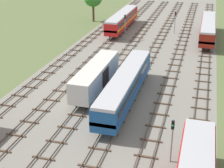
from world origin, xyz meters
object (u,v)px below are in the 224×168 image
(freight_boxcar_centre_left_midfar, at_px, (96,75))
(signal_post_mid, at_px, (175,19))
(diesel_railcar_centre_mid, at_px, (126,84))
(diesel_railcar_right_far, at_px, (208,28))
(diesel_railcar_left_farther, at_px, (122,19))
(signal_post_nearest, at_px, (125,24))
(signal_post_near, at_px, (172,135))

(freight_boxcar_centre_left_midfar, distance_m, signal_post_mid, 35.09)
(freight_boxcar_centre_left_midfar, bearing_deg, diesel_railcar_centre_mid, -25.81)
(diesel_railcar_right_far, height_order, signal_post_mid, signal_post_mid)
(diesel_railcar_left_farther, height_order, signal_post_nearest, signal_post_nearest)
(freight_boxcar_centre_left_midfar, xyz_separation_m, diesel_railcar_left_farther, (-4.81, 33.93, 0.15))
(diesel_railcar_left_farther, bearing_deg, signal_post_mid, 1.93)
(signal_post_near, distance_m, signal_post_mid, 48.12)
(diesel_railcar_right_far, distance_m, signal_post_nearest, 17.39)
(freight_boxcar_centre_left_midfar, distance_m, signal_post_nearest, 26.81)
(freight_boxcar_centre_left_midfar, bearing_deg, diesel_railcar_left_farther, 98.07)
(signal_post_nearest, bearing_deg, diesel_railcar_centre_mid, -76.05)
(freight_boxcar_centre_left_midfar, height_order, signal_post_mid, signal_post_mid)
(signal_post_mid, bearing_deg, signal_post_nearest, -141.48)
(freight_boxcar_centre_left_midfar, relative_size, signal_post_nearest, 2.63)
(diesel_railcar_centre_mid, bearing_deg, diesel_railcar_left_farther, 104.84)
(diesel_railcar_left_farther, bearing_deg, diesel_railcar_centre_mid, -75.16)
(diesel_railcar_right_far, distance_m, diesel_railcar_left_farther, 19.43)
(diesel_railcar_centre_mid, distance_m, signal_post_nearest, 29.90)
(diesel_railcar_left_farther, bearing_deg, signal_post_nearest, -71.65)
(diesel_railcar_right_far, relative_size, signal_post_near, 4.37)
(diesel_railcar_left_farther, distance_m, signal_post_near, 50.37)
(diesel_railcar_right_far, relative_size, signal_post_mid, 4.09)
(freight_boxcar_centre_left_midfar, height_order, signal_post_nearest, signal_post_nearest)
(diesel_railcar_right_far, bearing_deg, signal_post_mid, 155.51)
(diesel_railcar_right_far, bearing_deg, diesel_railcar_left_farther, 171.48)
(diesel_railcar_left_farther, relative_size, signal_post_near, 4.37)
(diesel_railcar_centre_mid, bearing_deg, signal_post_nearest, 103.95)
(diesel_railcar_left_farther, xyz_separation_m, signal_post_mid, (12.01, 0.40, 0.61))
(signal_post_near, bearing_deg, signal_post_mid, 95.73)
(diesel_railcar_right_far, distance_m, signal_post_mid, 7.94)
(diesel_railcar_centre_mid, xyz_separation_m, diesel_railcar_left_farther, (-9.61, 36.25, 0.00))
(diesel_railcar_centre_mid, relative_size, diesel_railcar_right_far, 1.00)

